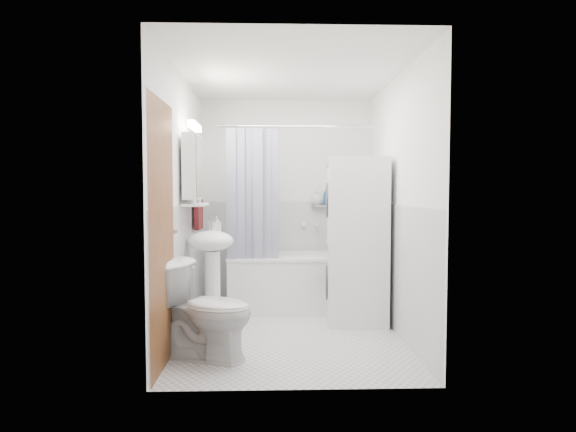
{
  "coord_description": "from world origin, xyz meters",
  "views": [
    {
      "loc": [
        -0.16,
        -4.44,
        1.33
      ],
      "look_at": [
        -0.02,
        0.15,
        1.09
      ],
      "focal_mm": 30.0,
      "sensor_mm": 36.0,
      "label": 1
    }
  ],
  "objects_px": {
    "washer_dryer": "(356,241)",
    "toilet": "(206,311)",
    "bathtub": "(301,279)",
    "sink": "(211,256)"
  },
  "relations": [
    {
      "from": "bathtub",
      "to": "washer_dryer",
      "type": "height_order",
      "value": "washer_dryer"
    },
    {
      "from": "washer_dryer",
      "to": "toilet",
      "type": "height_order",
      "value": "washer_dryer"
    },
    {
      "from": "washer_dryer",
      "to": "bathtub",
      "type": "bearing_deg",
      "value": 137.45
    },
    {
      "from": "washer_dryer",
      "to": "toilet",
      "type": "bearing_deg",
      "value": -138.66
    },
    {
      "from": "bathtub",
      "to": "sink",
      "type": "relative_size",
      "value": 1.55
    },
    {
      "from": "sink",
      "to": "toilet",
      "type": "distance_m",
      "value": 0.88
    },
    {
      "from": "bathtub",
      "to": "washer_dryer",
      "type": "bearing_deg",
      "value": -47.46
    },
    {
      "from": "washer_dryer",
      "to": "toilet",
      "type": "relative_size",
      "value": 2.14
    },
    {
      "from": "bathtub",
      "to": "toilet",
      "type": "bearing_deg",
      "value": -118.23
    },
    {
      "from": "bathtub",
      "to": "toilet",
      "type": "relative_size",
      "value": 2.09
    }
  ]
}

